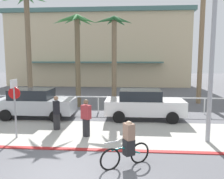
% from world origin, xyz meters
% --- Properties ---
extents(ground_plane, '(80.00, 80.00, 0.00)m').
position_xyz_m(ground_plane, '(0.00, 10.00, 0.00)').
color(ground_plane, '#5B5B60').
extents(sidewalk_strip, '(44.00, 4.00, 0.02)m').
position_xyz_m(sidewalk_strip, '(0.00, 4.20, 0.01)').
color(sidewalk_strip, '#ADAAA0').
rests_on(sidewalk_strip, ground).
extents(curb_paint, '(44.00, 0.24, 0.03)m').
position_xyz_m(curb_paint, '(0.00, 2.20, 0.01)').
color(curb_paint, maroon).
rests_on(curb_paint, ground).
extents(building_backdrop, '(23.19, 12.44, 9.38)m').
position_xyz_m(building_backdrop, '(-2.12, 27.51, 4.71)').
color(building_backdrop, beige).
rests_on(building_backdrop, ground).
extents(rail_fence, '(26.61, 0.08, 1.04)m').
position_xyz_m(rail_fence, '(0.00, 8.50, 0.84)').
color(rail_fence, white).
rests_on(rail_fence, ground).
extents(stop_sign_bike_lane, '(0.52, 0.56, 2.56)m').
position_xyz_m(stop_sign_bike_lane, '(-2.89, 3.30, 1.68)').
color(stop_sign_bike_lane, gray).
rests_on(stop_sign_bike_lane, ground).
extents(streetlight_curb, '(0.24, 2.54, 7.50)m').
position_xyz_m(streetlight_curb, '(5.24, 3.21, 4.28)').
color(streetlight_curb, '#9EA0A5').
rests_on(streetlight_curb, ground).
extents(palm_tree_1, '(3.57, 3.04, 7.94)m').
position_xyz_m(palm_tree_1, '(-5.16, 10.06, 6.02)').
color(palm_tree_1, '#756047').
rests_on(palm_tree_1, ground).
extents(palm_tree_2, '(3.11, 2.88, 6.45)m').
position_xyz_m(palm_tree_2, '(-1.72, 10.14, 4.91)').
color(palm_tree_2, brown).
rests_on(palm_tree_2, ground).
extents(palm_tree_3, '(2.87, 2.98, 6.46)m').
position_xyz_m(palm_tree_3, '(0.83, 10.97, 4.72)').
color(palm_tree_3, '#756047').
rests_on(palm_tree_3, ground).
extents(palm_tree_4, '(3.06, 3.01, 10.06)m').
position_xyz_m(palm_tree_4, '(7.29, 12.19, 6.97)').
color(palm_tree_4, '#846B4C').
rests_on(palm_tree_4, ground).
extents(car_silver_1, '(4.40, 2.02, 1.69)m').
position_xyz_m(car_silver_1, '(-3.45, 6.83, 0.87)').
color(car_silver_1, '#B2B7BC').
rests_on(car_silver_1, ground).
extents(car_white_2, '(4.40, 2.02, 1.69)m').
position_xyz_m(car_white_2, '(2.78, 6.96, 0.87)').
color(car_white_2, white).
rests_on(car_white_2, ground).
extents(cyclist_teal_0, '(1.57, 1.02, 1.50)m').
position_xyz_m(cyclist_teal_0, '(1.95, 1.00, 0.69)').
color(cyclist_teal_0, black).
rests_on(cyclist_teal_0, ground).
extents(pedestrian_0, '(0.47, 0.43, 1.66)m').
position_xyz_m(pedestrian_0, '(0.10, 3.74, 0.77)').
color(pedestrian_0, '#232326').
rests_on(pedestrian_0, ground).
extents(pedestrian_1, '(0.43, 0.48, 1.66)m').
position_xyz_m(pedestrian_1, '(-1.51, 4.61, 0.77)').
color(pedestrian_1, '#232326').
rests_on(pedestrian_1, ground).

